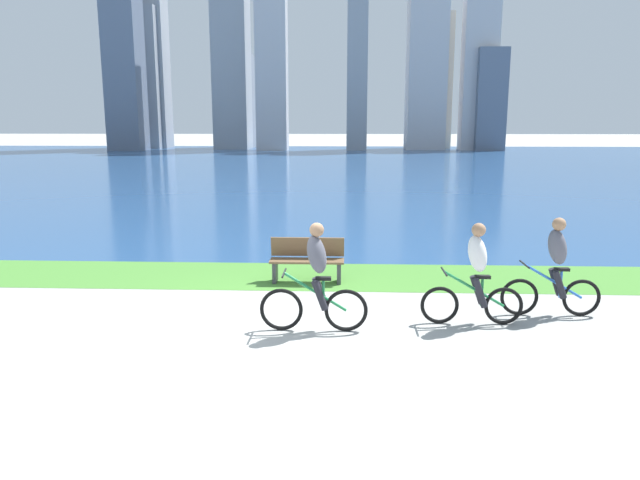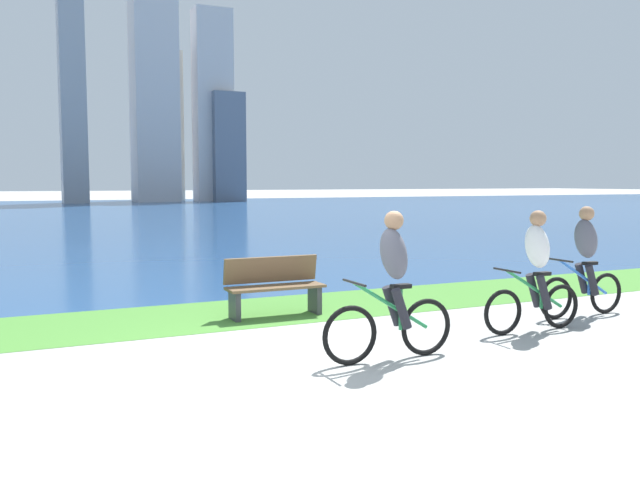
{
  "view_description": "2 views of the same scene",
  "coord_description": "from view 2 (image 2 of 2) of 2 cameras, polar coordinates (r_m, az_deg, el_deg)",
  "views": [
    {
      "loc": [
        1.45,
        -9.29,
        3.22
      ],
      "look_at": [
        1.0,
        0.67,
        1.23
      ],
      "focal_mm": 33.49,
      "sensor_mm": 36.0,
      "label": 1
    },
    {
      "loc": [
        -2.9,
        -6.85,
        2.04
      ],
      "look_at": [
        0.75,
        1.03,
        1.28
      ],
      "focal_mm": 37.22,
      "sensor_mm": 36.0,
      "label": 2
    }
  ],
  "objects": [
    {
      "name": "bay_water_surface",
      "position": [
        44.34,
        -21.1,
        2.06
      ],
      "size": [
        300.0,
        66.55,
        0.0
      ],
      "primitive_type": "cube",
      "color": "navy",
      "rests_on": "ground"
    },
    {
      "name": "ground_plane",
      "position": [
        7.72,
        -1.87,
        -10.31
      ],
      "size": [
        300.0,
        300.0,
        0.0
      ],
      "primitive_type": "plane",
      "color": "#9E9E99"
    },
    {
      "name": "bench_near_path",
      "position": [
        10.13,
        -3.96,
        -4.02
      ],
      "size": [
        1.5,
        0.47,
        0.9
      ],
      "color": "brown",
      "rests_on": "ground"
    },
    {
      "name": "cyclist_trailing",
      "position": [
        9.48,
        18.06,
        -2.56
      ],
      "size": [
        1.64,
        0.52,
        1.66
      ],
      "color": "black",
      "rests_on": "ground"
    },
    {
      "name": "cyclist_lead",
      "position": [
        7.62,
        6.22,
        -4.05
      ],
      "size": [
        1.69,
        0.52,
        1.72
      ],
      "color": "black",
      "rests_on": "ground"
    },
    {
      "name": "grass_strip_bayside",
      "position": [
        10.4,
        -8.21,
        -6.32
      ],
      "size": [
        120.0,
        2.29,
        0.01
      ],
      "primitive_type": "cube",
      "color": "#478433",
      "rests_on": "ground"
    },
    {
      "name": "cyclist_distant_rear",
      "position": [
        10.81,
        21.77,
        -1.74
      ],
      "size": [
        1.66,
        0.52,
        1.67
      ],
      "color": "black",
      "rests_on": "ground"
    }
  ]
}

